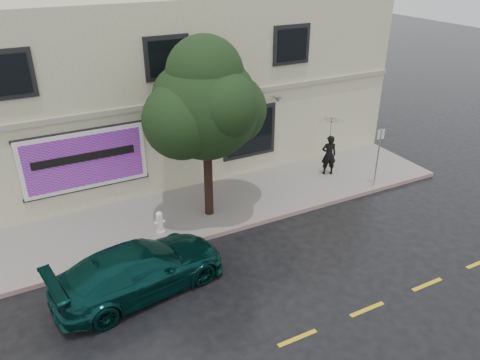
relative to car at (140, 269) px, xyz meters
name	(u,v)px	position (x,y,z in m)	size (l,w,h in m)	color
ground	(234,261)	(2.86, -0.02, -0.70)	(90.00, 90.00, 0.00)	black
sidewalk	(193,211)	(2.86, 3.23, -0.62)	(20.00, 3.50, 0.15)	gray
curb	(213,235)	(2.86, 1.48, -0.62)	(20.00, 0.18, 0.16)	gray
road_marking	(298,338)	(2.86, -3.52, -0.69)	(19.00, 0.12, 0.01)	gold
building	(138,80)	(2.86, 8.97, 2.80)	(20.00, 8.12, 7.00)	beige
billboard	(85,161)	(-0.34, 4.90, 1.35)	(4.30, 0.16, 2.20)	white
car	(140,269)	(0.00, 0.00, 0.00)	(2.12, 4.81, 1.40)	#08322F
pedestrian	(329,155)	(8.89, 3.38, 0.29)	(0.61, 0.40, 1.68)	black
umbrella	(331,127)	(8.89, 3.38, 1.51)	(1.03, 1.03, 0.76)	black
street_tree	(206,107)	(3.28, 2.72, 3.33)	(3.39, 3.39, 5.59)	black
fire_hydrant	(160,222)	(1.33, 2.32, -0.17)	(0.32, 0.30, 0.79)	white
sign_pole	(378,152)	(9.88, 1.68, 0.89)	(0.29, 0.07, 2.37)	#A0A2A8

